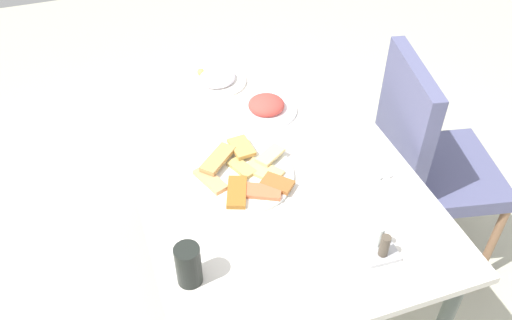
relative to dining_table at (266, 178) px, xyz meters
name	(u,v)px	position (x,y,z in m)	size (l,w,h in m)	color
ground_plane	(264,292)	(0.00, 0.00, -0.64)	(6.00, 6.00, 0.00)	#B9B8A1
dining_table	(266,178)	(0.00, 0.00, 0.00)	(1.24, 0.84, 0.72)	silver
dining_chair	(425,156)	(-0.02, 0.64, -0.11)	(0.50, 0.50, 0.93)	slate
pide_platter	(241,174)	(0.04, -0.10, 0.09)	(0.34, 0.34, 0.04)	white
salad_plate_greens	(266,107)	(-0.25, 0.09, 0.09)	(0.22, 0.22, 0.06)	white
salad_plate_rice	(217,79)	(-0.48, -0.03, 0.09)	(0.22, 0.22, 0.04)	white
soda_can	(188,265)	(0.37, -0.34, 0.13)	(0.07, 0.07, 0.12)	black
paper_napkin	(364,163)	(0.11, 0.29, 0.08)	(0.14, 0.14, 0.00)	white
fork	(359,163)	(0.11, 0.27, 0.08)	(0.19, 0.01, 0.01)	silver
spoon	(369,161)	(0.11, 0.31, 0.08)	(0.19, 0.02, 0.01)	silver
condiment_caddy	(380,246)	(0.44, 0.16, 0.10)	(0.09, 0.09, 0.08)	#B2B2B7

